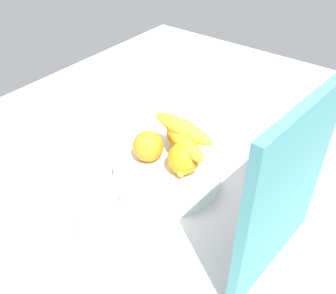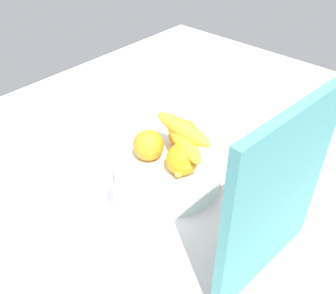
# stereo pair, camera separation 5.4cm
# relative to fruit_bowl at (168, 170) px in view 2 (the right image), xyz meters

# --- Properties ---
(ground_plane) EXTENTS (1.80, 1.40, 0.03)m
(ground_plane) POSITION_rel_fruit_bowl_xyz_m (0.04, 0.01, -0.04)
(ground_plane) COLOR silver
(fruit_bowl) EXTENTS (0.26, 0.26, 0.06)m
(fruit_bowl) POSITION_rel_fruit_bowl_xyz_m (0.00, 0.00, 0.00)
(fruit_bowl) COLOR white
(fruit_bowl) RESTS_ON ground_plane
(orange_front_left) EXTENTS (0.07, 0.07, 0.07)m
(orange_front_left) POSITION_rel_fruit_bowl_xyz_m (0.02, -0.04, 0.07)
(orange_front_left) COLOR orange
(orange_front_left) RESTS_ON fruit_bowl
(orange_front_right) EXTENTS (0.07, 0.07, 0.07)m
(orange_front_right) POSITION_rel_fruit_bowl_xyz_m (0.01, 0.05, 0.07)
(orange_front_right) COLOR orange
(orange_front_right) RESTS_ON fruit_bowl
(orange_center) EXTENTS (0.07, 0.07, 0.07)m
(orange_center) POSITION_rel_fruit_bowl_xyz_m (-0.07, -0.01, 0.07)
(orange_center) COLOR orange
(orange_center) RESTS_ON fruit_bowl
(banana_bunch) EXTENTS (0.17, 0.18, 0.11)m
(banana_bunch) POSITION_rel_fruit_bowl_xyz_m (-0.02, 0.03, 0.08)
(banana_bunch) COLOR yellow
(banana_bunch) RESTS_ON fruit_bowl
(cutting_board) EXTENTS (0.28, 0.04, 0.36)m
(cutting_board) POSITION_rel_fruit_bowl_xyz_m (0.07, 0.30, 0.15)
(cutting_board) COLOR teal
(cutting_board) RESTS_ON ground_plane
(thermos_tumbler) EXTENTS (0.09, 0.09, 0.18)m
(thermos_tumbler) POSITION_rel_fruit_bowl_xyz_m (0.25, 0.04, 0.06)
(thermos_tumbler) COLOR #C1B5C1
(thermos_tumbler) RESTS_ON ground_plane
(jar_lid) EXTENTS (0.08, 0.08, 0.01)m
(jar_lid) POSITION_rel_fruit_bowl_xyz_m (0.24, -0.11, -0.02)
(jar_lid) COLOR white
(jar_lid) RESTS_ON ground_plane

